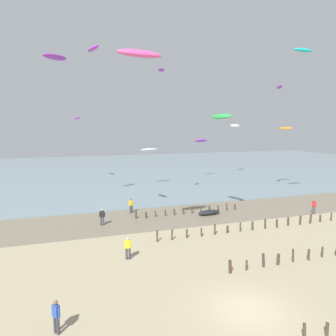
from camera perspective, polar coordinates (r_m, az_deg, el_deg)
The scene contains 24 objects.
ground_plane at distance 19.53m, azimuth 13.97°, elevation -23.27°, with size 160.00×160.00×0.00m, color tan.
wet_sand_strip at distance 35.24m, azimuth -2.47°, elevation -8.84°, with size 120.00×8.58×0.01m, color #7A6D59.
sea at distance 73.08m, azimuth -10.98°, elevation -0.38°, with size 160.00×70.00×0.10m, color gray.
groyne_near at distance 26.56m, azimuth 22.88°, elevation -14.04°, with size 13.40×0.35×0.99m.
groyne_mid at distance 33.53m, azimuth 18.17°, elevation -9.31°, with size 21.92×0.37×1.00m.
groyne_far at distance 36.64m, azimuth 2.93°, elevation -7.63°, with size 12.22×0.38×0.86m.
person_nearest_camera at distance 24.83m, azimuth -7.11°, elevation -13.81°, with size 0.56×0.28×1.71m.
person_mid_beach at distance 40.03m, azimuth 24.46°, elevation -6.17°, with size 0.28×0.56×1.71m.
person_by_waterline at distance 17.72m, azimuth -19.22°, elevation -23.50°, with size 0.39×0.48×1.71m.
person_right_flank at distance 33.15m, azimuth -11.60°, elevation -8.41°, with size 0.56×0.29×1.71m.
person_far_down_beach at distance 37.17m, azimuth -6.55°, elevation -6.56°, with size 0.54×0.33×1.71m.
grounded_kite at distance 36.66m, azimuth 7.29°, elevation -7.82°, with size 2.70×0.97×0.54m, color black.
kite_aloft_0 at distance 53.04m, azimuth 20.14°, elevation 6.66°, with size 2.05×0.66×0.33m, color orange.
kite_aloft_1 at distance 57.61m, azimuth -15.81°, elevation 8.55°, with size 2.67×0.86×0.43m, color purple.
kite_aloft_2 at distance 39.69m, azimuth -19.43°, elevation 18.07°, with size 2.99×0.96×0.48m, color purple.
kite_aloft_3 at distance 41.61m, azimuth 22.84°, elevation 18.71°, with size 2.67×0.85×0.43m, color #19B2B7.
kite_aloft_4 at distance 39.37m, azimuth -1.21°, elevation 16.99°, with size 1.84×0.59×0.29m, color purple.
kite_aloft_5 at distance 46.18m, azimuth 19.16°, elevation 13.42°, with size 2.35×0.75×0.38m, color purple.
kite_aloft_6 at distance 64.55m, azimuth 11.83°, elevation 7.36°, with size 3.04×0.97×0.49m, color white.
kite_aloft_7 at distance 59.26m, azimuth 5.87°, elevation 4.86°, with size 2.76×0.88×0.44m, color purple.
kite_aloft_8 at distance 51.62m, azimuth -3.29°, elevation 3.24°, with size 3.00×0.96×0.48m, color white.
kite_aloft_9 at distance 30.80m, azimuth -13.15°, elevation 19.96°, with size 2.30×0.74×0.37m, color purple.
kite_aloft_10 at distance 24.93m, azimuth -5.08°, elevation 19.57°, with size 3.55×1.14×0.57m, color #E54C99.
kite_aloft_11 at distance 33.63m, azimuth 9.43°, elevation 9.05°, with size 2.84×0.91×0.46m, color green.
Camera 1 is at (-9.25, -14.05, 9.93)m, focal length 34.37 mm.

